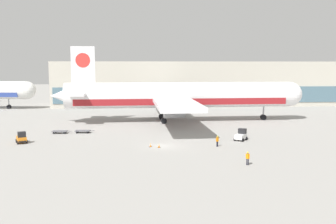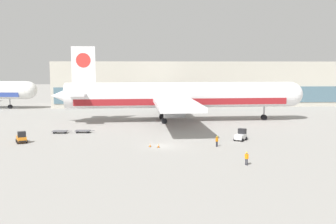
{
  "view_description": "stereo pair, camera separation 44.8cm",
  "coord_description": "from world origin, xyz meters",
  "px_view_note": "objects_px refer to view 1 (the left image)",
  "views": [
    {
      "loc": [
        -3.62,
        -58.78,
        12.9
      ],
      "look_at": [
        1.71,
        11.85,
        4.0
      ],
      "focal_mm": 40.0,
      "sensor_mm": 36.0,
      "label": 1
    },
    {
      "loc": [
        -3.17,
        -58.81,
        12.9
      ],
      "look_at": [
        1.71,
        11.85,
        4.0
      ],
      "focal_mm": 40.0,
      "sensor_mm": 36.0,
      "label": 2
    }
  ],
  "objects_px": {
    "baggage_dolly_second": "(83,131)",
    "ground_crew_far": "(248,157)",
    "ground_crew_near": "(217,140)",
    "baggage_tug_mid": "(22,138)",
    "traffic_cone_far": "(151,145)",
    "baggage_dolly_lead": "(60,131)",
    "traffic_cone_near": "(159,146)",
    "airplane_main": "(177,96)",
    "baggage_tug_foreground": "(241,135)"
  },
  "relations": [
    {
      "from": "baggage_tug_foreground",
      "to": "baggage_dolly_lead",
      "type": "xyz_separation_m",
      "value": [
        -32.61,
        9.1,
        -0.49
      ]
    },
    {
      "from": "traffic_cone_near",
      "to": "baggage_tug_foreground",
      "type": "bearing_deg",
      "value": 17.94
    },
    {
      "from": "airplane_main",
      "to": "baggage_tug_foreground",
      "type": "bearing_deg",
      "value": -70.25
    },
    {
      "from": "baggage_tug_foreground",
      "to": "baggage_dolly_lead",
      "type": "distance_m",
      "value": 33.86
    },
    {
      "from": "ground_crew_far",
      "to": "baggage_tug_foreground",
      "type": "bearing_deg",
      "value": -56.6
    },
    {
      "from": "baggage_tug_foreground",
      "to": "baggage_dolly_lead",
      "type": "relative_size",
      "value": 0.74
    },
    {
      "from": "baggage_tug_foreground",
      "to": "traffic_cone_near",
      "type": "relative_size",
      "value": 4.11
    },
    {
      "from": "ground_crew_near",
      "to": "traffic_cone_near",
      "type": "relative_size",
      "value": 2.58
    },
    {
      "from": "baggage_tug_mid",
      "to": "baggage_dolly_lead",
      "type": "distance_m",
      "value": 9.74
    },
    {
      "from": "baggage_tug_foreground",
      "to": "baggage_dolly_lead",
      "type": "bearing_deg",
      "value": 113.17
    },
    {
      "from": "traffic_cone_near",
      "to": "baggage_dolly_lead",
      "type": "bearing_deg",
      "value": 142.84
    },
    {
      "from": "airplane_main",
      "to": "ground_crew_near",
      "type": "bearing_deg",
      "value": -83.73
    },
    {
      "from": "baggage_tug_mid",
      "to": "baggage_dolly_lead",
      "type": "bearing_deg",
      "value": 128.76
    },
    {
      "from": "baggage_tug_foreground",
      "to": "baggage_tug_mid",
      "type": "relative_size",
      "value": 1.0
    },
    {
      "from": "baggage_dolly_second",
      "to": "ground_crew_far",
      "type": "distance_m",
      "value": 35.4
    },
    {
      "from": "ground_crew_near",
      "to": "baggage_dolly_second",
      "type": "bearing_deg",
      "value": 116.91
    },
    {
      "from": "baggage_dolly_lead",
      "to": "traffic_cone_far",
      "type": "distance_m",
      "value": 21.38
    },
    {
      "from": "baggage_tug_mid",
      "to": "baggage_dolly_second",
      "type": "distance_m",
      "value": 12.45
    },
    {
      "from": "baggage_tug_foreground",
      "to": "airplane_main",
      "type": "bearing_deg",
      "value": 59.9
    },
    {
      "from": "baggage_tug_foreground",
      "to": "traffic_cone_near",
      "type": "xyz_separation_m",
      "value": [
        -14.44,
        -4.67,
        -0.54
      ]
    },
    {
      "from": "ground_crew_near",
      "to": "traffic_cone_far",
      "type": "xyz_separation_m",
      "value": [
        -10.62,
        0.59,
        -0.75
      ]
    },
    {
      "from": "traffic_cone_far",
      "to": "ground_crew_near",
      "type": "bearing_deg",
      "value": -3.19
    },
    {
      "from": "baggage_dolly_lead",
      "to": "baggage_dolly_second",
      "type": "relative_size",
      "value": 1.0
    },
    {
      "from": "airplane_main",
      "to": "baggage_tug_foreground",
      "type": "distance_m",
      "value": 24.95
    },
    {
      "from": "baggage_dolly_second",
      "to": "ground_crew_far",
      "type": "relative_size",
      "value": 2.12
    },
    {
      "from": "ground_crew_near",
      "to": "baggage_tug_mid",
      "type": "bearing_deg",
      "value": 138.88
    },
    {
      "from": "baggage_dolly_second",
      "to": "traffic_cone_near",
      "type": "relative_size",
      "value": 5.52
    },
    {
      "from": "ground_crew_far",
      "to": "baggage_dolly_second",
      "type": "bearing_deg",
      "value": 0.42
    },
    {
      "from": "traffic_cone_far",
      "to": "baggage_tug_mid",
      "type": "bearing_deg",
      "value": 168.12
    },
    {
      "from": "baggage_dolly_second",
      "to": "traffic_cone_near",
      "type": "distance_m",
      "value": 19.73
    },
    {
      "from": "baggage_dolly_lead",
      "to": "ground_crew_near",
      "type": "xyz_separation_m",
      "value": [
        27.48,
        -13.73,
        0.64
      ]
    },
    {
      "from": "baggage_tug_mid",
      "to": "traffic_cone_near",
      "type": "distance_m",
      "value": 23.19
    },
    {
      "from": "baggage_dolly_lead",
      "to": "ground_crew_far",
      "type": "height_order",
      "value": "ground_crew_far"
    },
    {
      "from": "ground_crew_near",
      "to": "ground_crew_far",
      "type": "xyz_separation_m",
      "value": [
        1.63,
        -11.25,
        0.01
      ]
    },
    {
      "from": "baggage_dolly_second",
      "to": "ground_crew_near",
      "type": "height_order",
      "value": "ground_crew_near"
    },
    {
      "from": "baggage_tug_mid",
      "to": "traffic_cone_far",
      "type": "height_order",
      "value": "baggage_tug_mid"
    },
    {
      "from": "airplane_main",
      "to": "traffic_cone_near",
      "type": "xyz_separation_m",
      "value": [
        -5.62,
        -27.48,
        -5.51
      ]
    },
    {
      "from": "ground_crew_far",
      "to": "traffic_cone_far",
      "type": "bearing_deg",
      "value": 1.8
    },
    {
      "from": "baggage_dolly_lead",
      "to": "traffic_cone_near",
      "type": "relative_size",
      "value": 5.52
    },
    {
      "from": "airplane_main",
      "to": "ground_crew_near",
      "type": "xyz_separation_m",
      "value": [
        3.69,
        -27.44,
        -4.81
      ]
    },
    {
      "from": "airplane_main",
      "to": "baggage_tug_mid",
      "type": "bearing_deg",
      "value": -143.0
    },
    {
      "from": "traffic_cone_near",
      "to": "traffic_cone_far",
      "type": "distance_m",
      "value": 1.46
    },
    {
      "from": "airplane_main",
      "to": "ground_crew_near",
      "type": "relative_size",
      "value": 33.18
    },
    {
      "from": "baggage_tug_foreground",
      "to": "baggage_dolly_second",
      "type": "relative_size",
      "value": 0.74
    },
    {
      "from": "baggage_dolly_second",
      "to": "baggage_dolly_lead",
      "type": "bearing_deg",
      "value": -172.58
    },
    {
      "from": "baggage_dolly_lead",
      "to": "traffic_cone_far",
      "type": "bearing_deg",
      "value": -33.49
    },
    {
      "from": "airplane_main",
      "to": "traffic_cone_near",
      "type": "relative_size",
      "value": 85.48
    },
    {
      "from": "baggage_tug_mid",
      "to": "traffic_cone_far",
      "type": "xyz_separation_m",
      "value": [
        21.31,
        -4.48,
        -0.59
      ]
    },
    {
      "from": "baggage_dolly_second",
      "to": "traffic_cone_far",
      "type": "relative_size",
      "value": 6.46
    },
    {
      "from": "ground_crew_far",
      "to": "ground_crew_near",
      "type": "bearing_deg",
      "value": -35.92
    }
  ]
}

